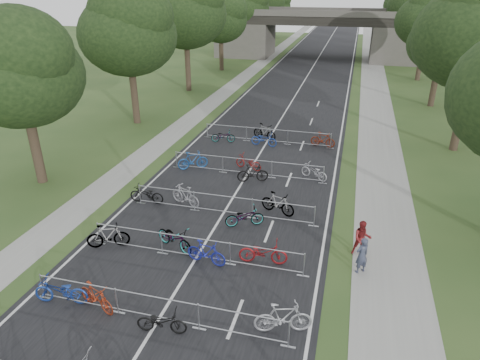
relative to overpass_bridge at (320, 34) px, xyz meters
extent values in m
cube|color=black|center=(0.00, -15.00, -3.53)|extent=(11.00, 140.00, 0.01)
cube|color=gray|center=(8.00, -15.00, -3.53)|extent=(3.00, 140.00, 0.01)
cube|color=gray|center=(-7.50, -15.00, -3.53)|extent=(2.00, 140.00, 0.01)
cube|color=silver|center=(0.00, -15.00, -3.53)|extent=(0.12, 140.00, 0.00)
cube|color=#4F4E47|center=(-11.50, 0.00, -1.03)|extent=(8.00, 8.00, 5.00)
cube|color=#4F4E47|center=(11.50, 0.00, -1.03)|extent=(8.00, 8.00, 5.00)
cube|color=black|center=(0.00, 0.00, 2.07)|extent=(30.00, 8.00, 1.20)
cube|color=#4F4E47|center=(0.00, -3.80, 3.07)|extent=(30.00, 0.40, 0.90)
cube|color=#4F4E47|center=(0.00, 3.80, 3.07)|extent=(30.00, 0.40, 0.90)
cylinder|color=#33261C|center=(-11.50, -49.00, -1.43)|extent=(0.56, 0.56, 4.20)
ellipsoid|color=black|center=(-11.50, -49.00, 2.68)|extent=(6.72, 6.72, 5.51)
sphere|color=black|center=(-10.90, -49.50, 4.03)|extent=(5.38, 5.38, 5.38)
sphere|color=black|center=(-12.00, -48.50, 1.84)|extent=(4.37, 4.37, 4.37)
cylinder|color=#33261C|center=(-11.50, -37.00, -1.17)|extent=(0.56, 0.56, 4.72)
ellipsoid|color=black|center=(-11.50, -37.00, 3.46)|extent=(7.56, 7.56, 6.20)
sphere|color=black|center=(-10.90, -37.50, 4.97)|extent=(6.05, 6.05, 6.05)
sphere|color=black|center=(-12.00, -36.50, 2.51)|extent=(4.91, 4.91, 4.91)
cylinder|color=#33261C|center=(13.00, -37.00, -0.98)|extent=(0.56, 0.56, 5.11)
ellipsoid|color=black|center=(13.00, -37.00, 4.03)|extent=(8.18, 8.18, 6.70)
sphere|color=black|center=(12.50, -36.50, 3.01)|extent=(5.31, 5.31, 5.31)
cylinder|color=#33261C|center=(-11.50, -25.00, -0.91)|extent=(0.56, 0.56, 5.25)
ellipsoid|color=black|center=(-11.50, -25.00, 4.24)|extent=(8.40, 8.40, 6.89)
sphere|color=black|center=(-12.00, -24.50, 3.19)|extent=(5.46, 5.46, 5.46)
cylinder|color=#33261C|center=(13.00, -25.00, -1.61)|extent=(0.56, 0.56, 3.85)
ellipsoid|color=black|center=(13.00, -25.00, 2.16)|extent=(6.16, 6.16, 5.05)
sphere|color=black|center=(13.60, -25.50, 3.40)|extent=(4.93, 4.93, 4.93)
sphere|color=black|center=(12.50, -24.50, 1.39)|extent=(4.00, 4.00, 4.00)
cylinder|color=#33261C|center=(-11.50, -13.00, -1.43)|extent=(0.56, 0.56, 4.20)
ellipsoid|color=black|center=(-11.50, -13.00, 2.68)|extent=(6.72, 6.72, 5.51)
sphere|color=black|center=(-10.90, -13.50, 4.03)|extent=(5.38, 5.38, 5.38)
sphere|color=black|center=(-12.00, -12.50, 1.84)|extent=(4.37, 4.37, 4.37)
cylinder|color=#33261C|center=(13.00, -13.00, -1.29)|extent=(0.56, 0.56, 4.48)
ellipsoid|color=black|center=(13.00, -13.00, 3.10)|extent=(7.17, 7.17, 5.88)
sphere|color=black|center=(13.60, -13.50, 4.53)|extent=(5.73, 5.73, 5.73)
sphere|color=black|center=(12.50, -12.50, 2.20)|extent=(4.66, 4.66, 4.66)
cylinder|color=#33261C|center=(-11.50, -1.00, -1.17)|extent=(0.56, 0.56, 4.72)
ellipsoid|color=black|center=(-11.50, -1.00, 3.46)|extent=(7.56, 7.56, 6.20)
sphere|color=black|center=(-12.00, -0.50, 2.51)|extent=(4.91, 4.91, 4.91)
cylinder|color=#33261C|center=(13.00, -1.00, -0.98)|extent=(0.56, 0.56, 5.11)
ellipsoid|color=black|center=(13.00, -1.00, 4.03)|extent=(8.18, 8.18, 6.70)
sphere|color=black|center=(12.50, -0.50, 3.01)|extent=(5.31, 5.31, 5.31)
cylinder|color=#33261C|center=(-11.50, 11.00, -0.91)|extent=(0.56, 0.56, 5.25)
ellipsoid|color=black|center=(-11.50, 11.00, 4.24)|extent=(8.40, 8.40, 6.89)
sphere|color=black|center=(-12.00, 11.50, 3.19)|extent=(5.46, 5.46, 5.46)
cylinder|color=#33261C|center=(13.00, 11.00, -1.61)|extent=(0.56, 0.56, 3.85)
ellipsoid|color=black|center=(13.00, 11.00, 2.16)|extent=(6.16, 6.16, 5.05)
sphere|color=black|center=(13.60, 10.50, 3.40)|extent=(4.93, 4.93, 4.93)
sphere|color=black|center=(12.50, 11.50, 1.39)|extent=(4.00, 4.00, 4.00)
cylinder|color=#33261C|center=(-11.50, 23.00, -1.43)|extent=(0.56, 0.56, 4.20)
ellipsoid|color=black|center=(-11.50, 23.00, 2.68)|extent=(6.72, 6.72, 5.51)
sphere|color=black|center=(-12.00, 23.50, 1.84)|extent=(4.37, 4.37, 4.37)
cylinder|color=#33261C|center=(13.00, 23.00, -1.29)|extent=(0.56, 0.56, 4.48)
ellipsoid|color=black|center=(13.00, 23.00, 3.10)|extent=(7.17, 7.17, 5.88)
sphere|color=black|center=(12.50, 23.50, 2.20)|extent=(4.66, 4.66, 4.66)
cylinder|color=#ADAFB5|center=(0.00, -57.80, -2.48)|extent=(9.20, 0.04, 0.04)
cylinder|color=#ADAFB5|center=(0.00, -57.80, -3.35)|extent=(9.20, 0.04, 0.04)
cylinder|color=#ADAFB5|center=(-4.60, -57.80, -2.98)|extent=(0.05, 0.05, 1.10)
cube|color=#ADAFB5|center=(-4.60, -57.80, -3.52)|extent=(0.50, 0.08, 0.03)
cylinder|color=#ADAFB5|center=(-1.53, -57.80, -2.98)|extent=(0.05, 0.05, 1.10)
cube|color=#ADAFB5|center=(-1.53, -57.80, -3.52)|extent=(0.50, 0.08, 0.03)
cylinder|color=#ADAFB5|center=(1.53, -57.80, -2.98)|extent=(0.05, 0.05, 1.10)
cube|color=#ADAFB5|center=(1.53, -57.80, -3.52)|extent=(0.50, 0.08, 0.03)
cylinder|color=#ADAFB5|center=(4.60, -57.80, -2.98)|extent=(0.05, 0.05, 1.10)
cube|color=#ADAFB5|center=(4.60, -57.80, -3.52)|extent=(0.50, 0.08, 0.03)
cylinder|color=#ADAFB5|center=(0.00, -54.00, -2.48)|extent=(9.20, 0.04, 0.04)
cylinder|color=#ADAFB5|center=(0.00, -54.00, -3.35)|extent=(9.20, 0.04, 0.04)
cylinder|color=#ADAFB5|center=(-4.60, -54.00, -2.98)|extent=(0.05, 0.05, 1.10)
cube|color=#ADAFB5|center=(-4.60, -54.00, -3.52)|extent=(0.50, 0.08, 0.03)
cylinder|color=#ADAFB5|center=(-1.53, -54.00, -2.98)|extent=(0.05, 0.05, 1.10)
cube|color=#ADAFB5|center=(-1.53, -54.00, -3.52)|extent=(0.50, 0.08, 0.03)
cylinder|color=#ADAFB5|center=(1.53, -54.00, -2.98)|extent=(0.05, 0.05, 1.10)
cube|color=#ADAFB5|center=(1.53, -54.00, -3.52)|extent=(0.50, 0.08, 0.03)
cylinder|color=#ADAFB5|center=(4.60, -54.00, -2.98)|extent=(0.05, 0.05, 1.10)
cube|color=#ADAFB5|center=(4.60, -54.00, -3.52)|extent=(0.50, 0.08, 0.03)
cylinder|color=#ADAFB5|center=(0.00, -50.00, -2.48)|extent=(9.20, 0.04, 0.04)
cylinder|color=#ADAFB5|center=(0.00, -50.00, -3.35)|extent=(9.20, 0.04, 0.04)
cylinder|color=#ADAFB5|center=(-4.60, -50.00, -2.98)|extent=(0.05, 0.05, 1.10)
cube|color=#ADAFB5|center=(-4.60, -50.00, -3.52)|extent=(0.50, 0.08, 0.03)
cylinder|color=#ADAFB5|center=(-1.53, -50.00, -2.98)|extent=(0.05, 0.05, 1.10)
cube|color=#ADAFB5|center=(-1.53, -50.00, -3.52)|extent=(0.50, 0.08, 0.03)
cylinder|color=#ADAFB5|center=(1.53, -50.00, -2.98)|extent=(0.05, 0.05, 1.10)
cube|color=#ADAFB5|center=(1.53, -50.00, -3.52)|extent=(0.50, 0.08, 0.03)
cylinder|color=#ADAFB5|center=(4.60, -50.00, -2.98)|extent=(0.05, 0.05, 1.10)
cube|color=#ADAFB5|center=(4.60, -50.00, -3.52)|extent=(0.50, 0.08, 0.03)
cylinder|color=#ADAFB5|center=(0.00, -45.00, -2.48)|extent=(9.20, 0.04, 0.04)
cylinder|color=#ADAFB5|center=(0.00, -45.00, -3.35)|extent=(9.20, 0.04, 0.04)
cylinder|color=#ADAFB5|center=(-4.60, -45.00, -2.98)|extent=(0.05, 0.05, 1.10)
cube|color=#ADAFB5|center=(-4.60, -45.00, -3.52)|extent=(0.50, 0.08, 0.03)
cylinder|color=#ADAFB5|center=(-1.53, -45.00, -2.98)|extent=(0.05, 0.05, 1.10)
cube|color=#ADAFB5|center=(-1.53, -45.00, -3.52)|extent=(0.50, 0.08, 0.03)
cylinder|color=#ADAFB5|center=(1.53, -45.00, -2.98)|extent=(0.05, 0.05, 1.10)
cube|color=#ADAFB5|center=(1.53, -45.00, -3.52)|extent=(0.50, 0.08, 0.03)
cylinder|color=#ADAFB5|center=(4.60, -45.00, -2.98)|extent=(0.05, 0.05, 1.10)
cube|color=#ADAFB5|center=(4.60, -45.00, -3.52)|extent=(0.50, 0.08, 0.03)
cylinder|color=#ADAFB5|center=(0.00, -39.00, -2.48)|extent=(9.20, 0.04, 0.04)
cylinder|color=#ADAFB5|center=(0.00, -39.00, -3.35)|extent=(9.20, 0.04, 0.04)
cylinder|color=#ADAFB5|center=(-4.60, -39.00, -2.98)|extent=(0.05, 0.05, 1.10)
cube|color=#ADAFB5|center=(-4.60, -39.00, -3.52)|extent=(0.50, 0.08, 0.03)
cylinder|color=#ADAFB5|center=(-1.53, -39.00, -2.98)|extent=(0.05, 0.05, 1.10)
cube|color=#ADAFB5|center=(-1.53, -39.00, -3.52)|extent=(0.50, 0.08, 0.03)
cylinder|color=#ADAFB5|center=(1.53, -39.00, -2.98)|extent=(0.05, 0.05, 1.10)
cube|color=#ADAFB5|center=(1.53, -39.00, -3.52)|extent=(0.50, 0.08, 0.03)
cylinder|color=#ADAFB5|center=(4.60, -39.00, -2.98)|extent=(0.05, 0.05, 1.10)
cube|color=#ADAFB5|center=(4.60, -39.00, -3.52)|extent=(0.50, 0.08, 0.03)
imported|color=#1C3B9A|center=(-3.78, -57.86, -3.00)|extent=(2.12, 1.04, 1.07)
imported|color=#982F16|center=(-2.36, -57.80, -3.00)|extent=(1.85, 1.10, 1.07)
imported|color=black|center=(0.38, -58.25, -3.08)|extent=(1.80, 0.84, 0.91)
imported|color=#A2A3AA|center=(4.30, -57.17, -2.94)|extent=(2.05, 1.11, 1.19)
imported|color=#ADAFB5|center=(-4.05, -54.13, -2.97)|extent=(1.93, 1.24, 1.13)
imported|color=#ADAFB5|center=(-1.14, -53.50, -2.98)|extent=(2.22, 1.56, 1.11)
imported|color=#1C259D|center=(0.56, -54.18, -2.99)|extent=(1.85, 0.78, 1.08)
imported|color=maroon|center=(2.84, -53.54, -3.00)|extent=(2.12, 0.97, 1.07)
imported|color=black|center=(-4.30, -49.85, -3.04)|extent=(1.91, 0.73, 0.99)
imported|color=#9A9AA1|center=(-2.19, -49.56, -2.97)|extent=(1.95, 1.19, 1.13)
imported|color=#ADAFB5|center=(1.34, -50.81, -3.04)|extent=(2.00, 1.40, 1.00)
imported|color=#ADAFB5|center=(2.67, -49.20, -2.96)|extent=(1.98, 1.17, 1.15)
imported|color=#1B4C95|center=(-3.52, -44.94, -2.95)|extent=(1.93, 1.47, 1.16)
imported|color=maroon|center=(-0.13, -44.10, -3.05)|extent=(1.94, 1.17, 0.96)
imported|color=black|center=(0.56, -45.82, -2.98)|extent=(1.92, 1.11, 1.11)
imported|color=#B7B7C0|center=(4.01, -44.50, -3.06)|extent=(1.88, 1.40, 0.94)
imported|color=#ADAFB5|center=(-3.12, -39.73, -3.07)|extent=(1.84, 0.97, 0.92)
imported|color=#ADAFB5|center=(-0.30, -38.40, -2.94)|extent=(2.05, 1.32, 1.20)
imported|color=#1D3FA0|center=(-0.06, -39.71, -3.03)|extent=(1.97, 0.88, 1.00)
imported|color=maroon|center=(4.03, -38.81, -3.00)|extent=(1.83, 0.81, 1.06)
imported|color=#353A50|center=(6.80, -53.11, -2.73)|extent=(0.70, 0.67, 1.61)
imported|color=maroon|center=(6.80, -51.83, -2.73)|extent=(0.87, 0.73, 1.62)
camera|label=1|loc=(5.74, -68.15, 7.29)|focal=32.00mm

